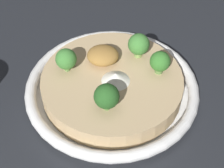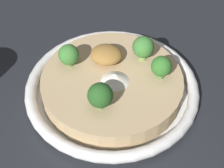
{
  "view_description": "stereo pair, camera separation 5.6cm",
  "coord_description": "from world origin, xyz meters",
  "views": [
    {
      "loc": [
        0.01,
        -0.38,
        0.43
      ],
      "look_at": [
        0.0,
        0.0,
        0.02
      ],
      "focal_mm": 55.0,
      "sensor_mm": 36.0,
      "label": 1
    },
    {
      "loc": [
        0.06,
        -0.38,
        0.43
      ],
      "look_at": [
        0.0,
        0.0,
        0.02
      ],
      "focal_mm": 55.0,
      "sensor_mm": 36.0,
      "label": 2
    }
  ],
  "objects": [
    {
      "name": "broccoli_back_left",
      "position": [
        -0.07,
        0.02,
        0.06
      ],
      "size": [
        0.03,
        0.03,
        0.04
      ],
      "color": "#668E47",
      "rests_on": "risotto_bowl"
    },
    {
      "name": "cheese_sprinkle",
      "position": [
        0.01,
        -0.01,
        0.05
      ],
      "size": [
        0.05,
        0.05,
        0.02
      ],
      "color": "white",
      "rests_on": "risotto_bowl"
    },
    {
      "name": "crispy_onion_garnish",
      "position": [
        -0.02,
        0.04,
        0.05
      ],
      "size": [
        0.05,
        0.05,
        0.03
      ],
      "color": "#A37538",
      "rests_on": "risotto_bowl"
    },
    {
      "name": "risotto_bowl",
      "position": [
        0.0,
        0.0,
        0.02
      ],
      "size": [
        0.28,
        0.28,
        0.04
      ],
      "color": "white",
      "rests_on": "ground_plane"
    },
    {
      "name": "ground_plane",
      "position": [
        0.0,
        0.0,
        0.0
      ],
      "size": [
        6.0,
        6.0,
        0.0
      ],
      "primitive_type": "plane",
      "color": "#23262B"
    },
    {
      "name": "broccoli_back_right",
      "position": [
        0.08,
        0.01,
        0.06
      ],
      "size": [
        0.03,
        0.03,
        0.04
      ],
      "color": "#668E47",
      "rests_on": "risotto_bowl"
    },
    {
      "name": "broccoli_back",
      "position": [
        0.04,
        0.05,
        0.06
      ],
      "size": [
        0.04,
        0.04,
        0.04
      ],
      "color": "#84A856",
      "rests_on": "risotto_bowl"
    },
    {
      "name": "broccoli_front",
      "position": [
        -0.01,
        -0.06,
        0.06
      ],
      "size": [
        0.04,
        0.04,
        0.04
      ],
      "color": "#668E47",
      "rests_on": "risotto_bowl"
    }
  ]
}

